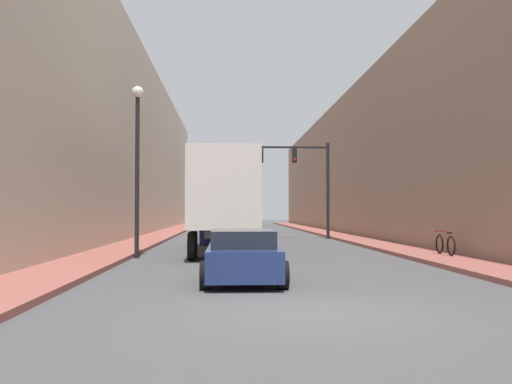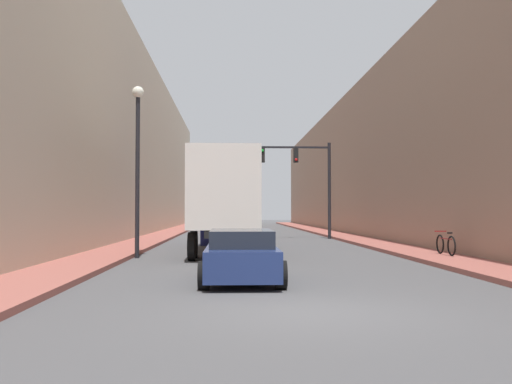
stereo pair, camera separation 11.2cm
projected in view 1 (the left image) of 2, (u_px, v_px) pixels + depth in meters
ground_plane at (313, 312)px, 9.79m from camera, size 200.00×200.00×0.00m
sidewalk_right at (334, 235)px, 40.04m from camera, size 2.13×80.00×0.15m
sidewalk_left at (162, 235)px, 39.44m from camera, size 2.13×80.00×0.15m
building_right at (391, 162)px, 40.41m from camera, size 6.00×80.00×10.40m
building_left at (103, 144)px, 39.44m from camera, size 6.00×80.00×12.76m
semi_truck at (224, 199)px, 24.80m from camera, size 2.54×12.16×4.00m
sedan_car at (242, 256)px, 14.16m from camera, size 1.96×4.34×1.28m
traffic_signal_gantry at (303, 172)px, 35.76m from camera, size 6.43×0.35×6.04m
street_lamp at (137, 146)px, 21.13m from camera, size 0.44×0.44×6.39m
parked_bicycle at (445, 244)px, 20.67m from camera, size 0.44×1.82×0.86m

